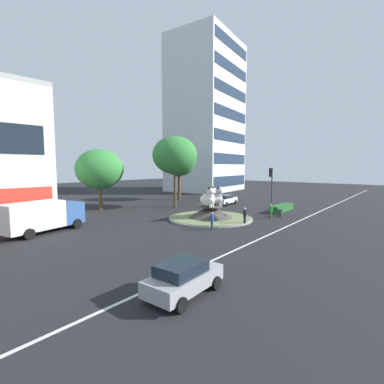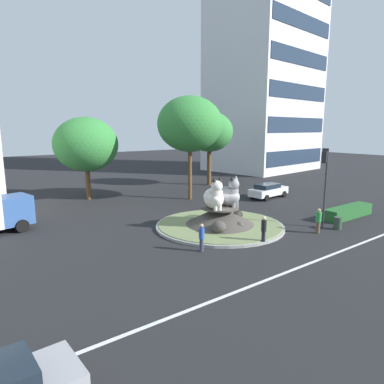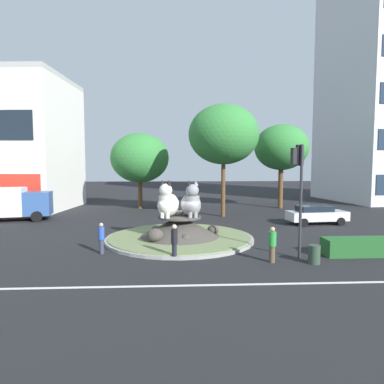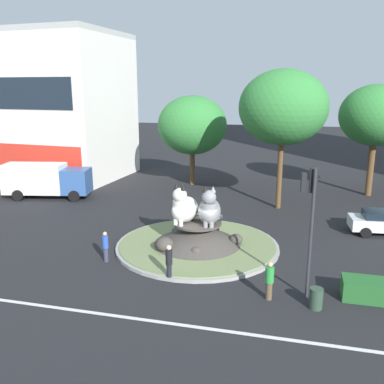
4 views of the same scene
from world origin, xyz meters
The scene contains 18 objects.
ground_plane centered at (0.00, 0.00, 0.00)m, with size 160.00×160.00×0.00m, color black.
lane_centreline centered at (0.00, -8.08, 0.00)m, with size 112.00×0.20×0.01m, color silver.
roundabout_island centered at (-0.01, -0.02, 0.59)m, with size 9.33×9.33×1.51m.
cat_statue_white centered at (-0.73, -0.20, 2.36)m, with size 1.89×2.30×2.32m.
cat_statue_grey centered at (0.73, -0.16, 2.35)m, with size 1.52×2.36×2.28m.
traffic_light_mast centered at (5.93, -4.46, 4.17)m, with size 0.71×0.61×5.74m.
office_tower centered at (29.74, 22.79, 17.86)m, with size 18.59×15.14×35.73m.
clipped_hedge_strip centered at (10.19, -4.15, 0.45)m, with size 5.38×1.20×0.90m, color #235B28.
broadleaf_tree_behind_island centered at (11.37, 15.08, 6.69)m, with size 5.86×5.86×9.21m.
second_tree_near_tower centered at (-4.14, 15.48, 5.54)m, with size 6.31×6.31×8.24m.
third_tree_left centered at (4.13, 9.31, 7.52)m, with size 6.40×6.40×10.26m.
pedestrian_black_shirt centered at (-0.32, -4.49, 0.96)m, with size 0.32×0.32×1.78m.
pedestrian_green_shirt centered at (4.42, -5.19, 0.92)m, with size 0.38×0.38×1.74m.
pedestrian_blue_shirt centered at (-4.20, -3.19, 0.89)m, with size 0.32×0.32×1.67m.
sedan_on_far_lane centered at (-15.63, -9.71, 0.82)m, with size 4.08×2.16×1.57m.
hatchback_near_shophouse centered at (11.06, 5.00, 0.80)m, with size 4.83×2.31×1.49m.
delivery_box_truck centered at (-14.67, 7.73, 1.56)m, with size 7.27×3.51×2.84m.
litter_bin centered at (6.37, -5.50, 0.45)m, with size 0.56×0.56×0.90m.
Camera 1 is at (-24.77, -17.77, 5.91)m, focal length 25.62 mm.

